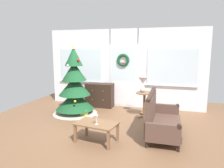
{
  "coord_description": "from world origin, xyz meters",
  "views": [
    {
      "loc": [
        1.59,
        -4.69,
        1.92
      ],
      "look_at": [
        0.05,
        0.55,
        1.0
      ],
      "focal_mm": 33.92,
      "sensor_mm": 36.0,
      "label": 1
    }
  ],
  "objects_px": {
    "coffee_table": "(96,126)",
    "wine_glass": "(96,118)",
    "side_table": "(144,99)",
    "dresser_cabinet": "(100,95)",
    "settee_sofa": "(159,118)",
    "christmas_tree": "(75,89)",
    "table_lamp": "(143,82)",
    "gift_box": "(84,113)"
  },
  "relations": [
    {
      "from": "table_lamp",
      "to": "settee_sofa",
      "type": "bearing_deg",
      "value": -65.79
    },
    {
      "from": "christmas_tree",
      "to": "gift_box",
      "type": "height_order",
      "value": "christmas_tree"
    },
    {
      "from": "dresser_cabinet",
      "to": "coffee_table",
      "type": "xyz_separation_m",
      "value": [
        0.85,
        -2.59,
        -0.04
      ]
    },
    {
      "from": "side_table",
      "to": "gift_box",
      "type": "xyz_separation_m",
      "value": [
        -1.65,
        -0.46,
        -0.4
      ]
    },
    {
      "from": "settee_sofa",
      "to": "table_lamp",
      "type": "bearing_deg",
      "value": 114.21
    },
    {
      "from": "settee_sofa",
      "to": "table_lamp",
      "type": "distance_m",
      "value": 1.5
    },
    {
      "from": "coffee_table",
      "to": "gift_box",
      "type": "height_order",
      "value": "coffee_table"
    },
    {
      "from": "side_table",
      "to": "coffee_table",
      "type": "xyz_separation_m",
      "value": [
        -0.71,
        -1.95,
        -0.14
      ]
    },
    {
      "from": "christmas_tree",
      "to": "settee_sofa",
      "type": "distance_m",
      "value": 2.71
    },
    {
      "from": "side_table",
      "to": "gift_box",
      "type": "bearing_deg",
      "value": -164.51
    },
    {
      "from": "table_lamp",
      "to": "coffee_table",
      "type": "relative_size",
      "value": 0.48
    },
    {
      "from": "dresser_cabinet",
      "to": "wine_glass",
      "type": "distance_m",
      "value": 2.82
    },
    {
      "from": "coffee_table",
      "to": "gift_box",
      "type": "distance_m",
      "value": 1.78
    },
    {
      "from": "christmas_tree",
      "to": "coffee_table",
      "type": "bearing_deg",
      "value": -51.91
    },
    {
      "from": "settee_sofa",
      "to": "coffee_table",
      "type": "bearing_deg",
      "value": -148.58
    },
    {
      "from": "dresser_cabinet",
      "to": "side_table",
      "type": "height_order",
      "value": "dresser_cabinet"
    },
    {
      "from": "side_table",
      "to": "gift_box",
      "type": "height_order",
      "value": "side_table"
    },
    {
      "from": "christmas_tree",
      "to": "gift_box",
      "type": "bearing_deg",
      "value": -25.47
    },
    {
      "from": "christmas_tree",
      "to": "dresser_cabinet",
      "type": "height_order",
      "value": "christmas_tree"
    },
    {
      "from": "settee_sofa",
      "to": "wine_glass",
      "type": "xyz_separation_m",
      "value": [
        -1.18,
        -0.83,
        0.18
      ]
    },
    {
      "from": "christmas_tree",
      "to": "dresser_cabinet",
      "type": "xyz_separation_m",
      "value": [
        0.46,
        0.92,
        -0.34
      ]
    },
    {
      "from": "settee_sofa",
      "to": "gift_box",
      "type": "height_order",
      "value": "settee_sofa"
    },
    {
      "from": "table_lamp",
      "to": "wine_glass",
      "type": "relative_size",
      "value": 2.26
    },
    {
      "from": "dresser_cabinet",
      "to": "side_table",
      "type": "relative_size",
      "value": 1.31
    },
    {
      "from": "coffee_table",
      "to": "wine_glass",
      "type": "height_order",
      "value": "wine_glass"
    },
    {
      "from": "settee_sofa",
      "to": "table_lamp",
      "type": "height_order",
      "value": "table_lamp"
    },
    {
      "from": "coffee_table",
      "to": "side_table",
      "type": "bearing_deg",
      "value": 69.93
    },
    {
      "from": "christmas_tree",
      "to": "gift_box",
      "type": "relative_size",
      "value": 10.97
    },
    {
      "from": "table_lamp",
      "to": "side_table",
      "type": "bearing_deg",
      "value": -33.69
    },
    {
      "from": "coffee_table",
      "to": "wine_glass",
      "type": "bearing_deg",
      "value": -68.25
    },
    {
      "from": "gift_box",
      "to": "table_lamp",
      "type": "bearing_deg",
      "value": 17.36
    },
    {
      "from": "side_table",
      "to": "wine_glass",
      "type": "relative_size",
      "value": 3.57
    },
    {
      "from": "dresser_cabinet",
      "to": "gift_box",
      "type": "bearing_deg",
      "value": -94.63
    },
    {
      "from": "side_table",
      "to": "coffee_table",
      "type": "relative_size",
      "value": 0.77
    },
    {
      "from": "christmas_tree",
      "to": "table_lamp",
      "type": "bearing_deg",
      "value": 9.35
    },
    {
      "from": "side_table",
      "to": "coffee_table",
      "type": "height_order",
      "value": "side_table"
    },
    {
      "from": "christmas_tree",
      "to": "side_table",
      "type": "height_order",
      "value": "christmas_tree"
    },
    {
      "from": "dresser_cabinet",
      "to": "wine_glass",
      "type": "xyz_separation_m",
      "value": [
        0.89,
        -2.67,
        0.16
      ]
    },
    {
      "from": "side_table",
      "to": "wine_glass",
      "type": "height_order",
      "value": "side_table"
    },
    {
      "from": "christmas_tree",
      "to": "coffee_table",
      "type": "relative_size",
      "value": 2.25
    },
    {
      "from": "christmas_tree",
      "to": "settee_sofa",
      "type": "xyz_separation_m",
      "value": [
        2.52,
        -0.93,
        -0.35
      ]
    },
    {
      "from": "settee_sofa",
      "to": "coffee_table",
      "type": "relative_size",
      "value": 1.74
    }
  ]
}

